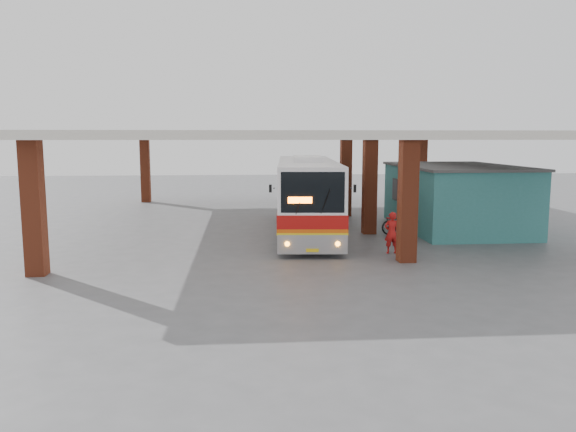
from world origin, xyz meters
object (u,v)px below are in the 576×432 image
Objects in this scene: motorcycle at (404,223)px; red_chair at (393,216)px; pedestrian at (392,233)px; coach_bus at (307,194)px.

red_chair is (0.54, 3.69, -0.16)m from motorcycle.
motorcycle is 2.52× the size of red_chair.
pedestrian reaches higher than red_chair.
motorcycle is at bearing -10.09° from coach_bus.
coach_bus is 5.93m from pedestrian.
red_chair is (2.19, 7.75, -0.43)m from pedestrian.
red_chair is at bearing 32.17° from coach_bus.
coach_bus is 4.66m from motorcycle.
motorcycle is 3.73m from red_chair.
pedestrian is (-1.65, -4.05, 0.27)m from motorcycle.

